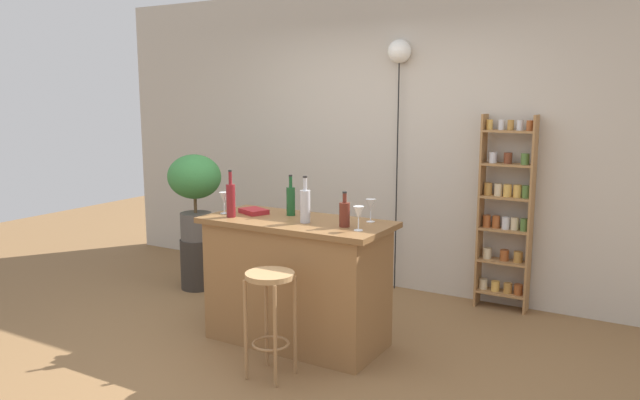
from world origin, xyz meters
name	(u,v)px	position (x,y,z in m)	size (l,w,h in m)	color
ground	(275,356)	(0.00, 0.00, 0.00)	(12.00, 12.00, 0.00)	brown
back_wall	(391,140)	(0.00, 1.95, 1.40)	(6.40, 0.10, 2.80)	#BCB2A3
kitchen_counter	(297,281)	(0.00, 0.30, 0.47)	(1.38, 0.64, 0.93)	olive
bar_stool	(270,301)	(0.16, -0.27, 0.51)	(0.32, 0.32, 0.70)	#997047
spice_shelf	(505,214)	(1.13, 1.80, 0.83)	(0.43, 0.17, 1.66)	#9E7042
plant_stool	(197,264)	(-1.51, 0.91, 0.24)	(0.31, 0.31, 0.47)	#2D2823
potted_plant	(195,186)	(-1.51, 0.91, 0.98)	(0.51, 0.46, 0.80)	#514C47
bottle_wine_red	(291,200)	(-0.12, 0.42, 1.04)	(0.07, 0.07, 0.31)	#194C23
bottle_vinegar	(345,214)	(0.41, 0.26, 1.02)	(0.07, 0.07, 0.24)	#5B2319
bottle_sauce_amber	(305,205)	(0.11, 0.24, 1.05)	(0.07, 0.07, 0.33)	#B2B2B7
bottle_olive_oil	(231,199)	(-0.47, 0.14, 1.06)	(0.07, 0.07, 0.35)	maroon
wine_glass_left	(224,198)	(-0.60, 0.22, 1.04)	(0.07, 0.07, 0.16)	silver
wine_glass_center	(359,213)	(0.55, 0.21, 1.04)	(0.07, 0.07, 0.16)	silver
wine_glass_right	(371,206)	(0.49, 0.50, 1.04)	(0.07, 0.07, 0.16)	silver
cookbook	(254,211)	(-0.41, 0.34, 0.94)	(0.21, 0.15, 0.04)	maroon
pendant_globe_light	(399,55)	(0.12, 1.84, 2.16)	(0.21, 0.21, 2.30)	black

